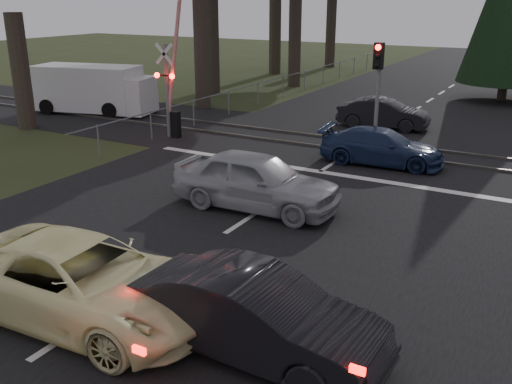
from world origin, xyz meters
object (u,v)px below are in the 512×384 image
Objects in this scene: dark_hatchback at (257,316)px; traffic_signal_center at (378,81)px; silver_car at (256,181)px; dark_car_far at (383,114)px; crossing_signal at (172,88)px; cream_coupe at (82,281)px; blue_sedan at (382,147)px; white_van at (96,89)px.

traffic_signal_center is at bearing 11.20° from dark_hatchback.
traffic_signal_center is at bearing -11.78° from silver_car.
dark_car_far is at bearing 103.28° from traffic_signal_center.
silver_car is at bearing 175.63° from dark_car_far.
crossing_signal is 1.31× the size of cream_coupe.
dark_car_far reaches higher than blue_sedan.
crossing_signal is at bearing 125.82° from dark_car_far.
crossing_signal is 1.61× the size of dark_hatchback.
dark_car_far is at bearing -2.79° from cream_coupe.
crossing_signal is 14.09m from cream_coupe.
silver_car is at bearing 30.73° from dark_hatchback.
crossing_signal is 8.88m from blue_sedan.
silver_car reaches higher than dark_hatchback.
dark_hatchback is 1.01× the size of blue_sedan.
dark_hatchback is 0.69× the size of white_van.
cream_coupe reaches higher than dark_car_far.
crossing_signal reaches higher than silver_car.
white_van is at bearing 159.94° from crossing_signal.
cream_coupe is at bearing 167.44° from blue_sedan.
traffic_signal_center reaches higher than dark_car_far.
silver_car is (7.07, -5.63, -1.26)m from crossing_signal.
dark_hatchback reaches higher than blue_sedan.
traffic_signal_center reaches higher than silver_car.
dark_hatchback is (3.34, 0.52, -0.02)m from cream_coupe.
dark_hatchback is (2.14, -12.48, -2.09)m from traffic_signal_center.
silver_car is at bearing -38.52° from crossing_signal.
dark_hatchback is 1.09× the size of dark_car_far.
silver_car is 6.21m from blue_sedan.
dark_car_far is 0.63× the size of white_van.
blue_sedan is 5.88m from dark_car_far.
dark_car_far is at bearing 12.24° from dark_hatchback.
dark_hatchback is at bearing -53.02° from white_van.
crossing_signal is at bearing 27.50° from cream_coupe.
silver_car is 0.75× the size of white_van.
silver_car reaches higher than blue_sedan.
cream_coupe is (7.07, -12.11, -1.32)m from crossing_signal.
traffic_signal_center is 13.22m from cream_coupe.
white_van reaches higher than dark_hatchback.
crossing_signal is 15.64m from dark_hatchback.
traffic_signal_center is at bearing -171.09° from dark_car_far.
silver_car reaches higher than dark_car_far.
dark_hatchback is at bearing -173.62° from dark_car_far.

